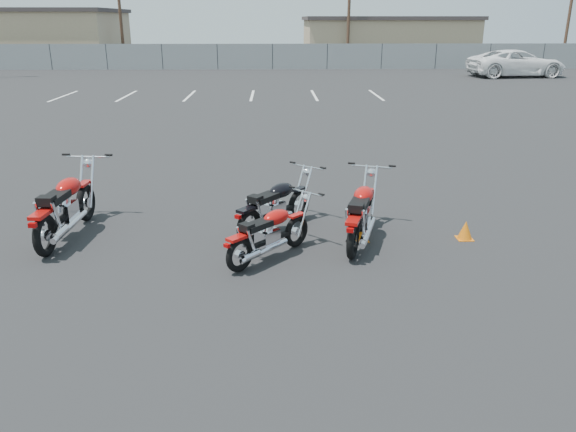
{
  "coord_description": "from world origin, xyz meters",
  "views": [
    {
      "loc": [
        -0.02,
        -7.41,
        3.47
      ],
      "look_at": [
        0.2,
        0.6,
        0.65
      ],
      "focal_mm": 35.0,
      "sensor_mm": 36.0,
      "label": 1
    }
  ],
  "objects_px": {
    "motorcycle_front_red": "(66,207)",
    "motorcycle_second_black": "(275,206)",
    "motorcycle_third_red": "(362,213)",
    "motorcycle_rear_red": "(270,233)",
    "white_van": "(518,55)"
  },
  "relations": [
    {
      "from": "motorcycle_third_red",
      "to": "white_van",
      "type": "distance_m",
      "value": 31.1
    },
    {
      "from": "motorcycle_second_black",
      "to": "motorcycle_third_red",
      "type": "relative_size",
      "value": 0.84
    },
    {
      "from": "motorcycle_second_black",
      "to": "white_van",
      "type": "bearing_deg",
      "value": 60.4
    },
    {
      "from": "motorcycle_front_red",
      "to": "motorcycle_second_black",
      "type": "xyz_separation_m",
      "value": [
        3.47,
        0.18,
        -0.08
      ]
    },
    {
      "from": "motorcycle_second_black",
      "to": "motorcycle_rear_red",
      "type": "distance_m",
      "value": 1.19
    },
    {
      "from": "motorcycle_rear_red",
      "to": "white_van",
      "type": "height_order",
      "value": "white_van"
    },
    {
      "from": "motorcycle_front_red",
      "to": "motorcycle_third_red",
      "type": "relative_size",
      "value": 1.11
    },
    {
      "from": "white_van",
      "to": "motorcycle_second_black",
      "type": "bearing_deg",
      "value": 144.59
    },
    {
      "from": "motorcycle_second_black",
      "to": "motorcycle_front_red",
      "type": "bearing_deg",
      "value": -177.08
    },
    {
      "from": "motorcycle_front_red",
      "to": "motorcycle_second_black",
      "type": "relative_size",
      "value": 1.31
    },
    {
      "from": "motorcycle_front_red",
      "to": "motorcycle_rear_red",
      "type": "height_order",
      "value": "motorcycle_front_red"
    },
    {
      "from": "motorcycle_second_black",
      "to": "motorcycle_third_red",
      "type": "xyz_separation_m",
      "value": [
        1.4,
        -0.51,
        0.03
      ]
    },
    {
      "from": "motorcycle_second_black",
      "to": "white_van",
      "type": "xyz_separation_m",
      "value": [
        15.46,
        27.22,
        0.86
      ]
    },
    {
      "from": "motorcycle_rear_red",
      "to": "motorcycle_third_red",
      "type": "bearing_deg",
      "value": 24.14
    },
    {
      "from": "motorcycle_front_red",
      "to": "motorcycle_third_red",
      "type": "distance_m",
      "value": 4.89
    }
  ]
}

